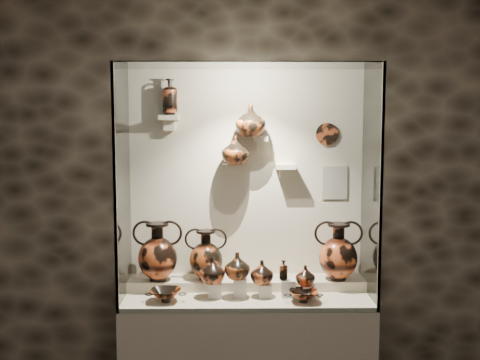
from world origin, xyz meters
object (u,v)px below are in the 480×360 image
amphora_left (158,251)px  ovoid_vase_b (251,121)px  jug_a (212,270)px  jug_e (305,275)px  jug_c (262,272)px  lekythos_tall (170,95)px  amphora_right (338,251)px  ovoid_vase_a (236,150)px  kylix_right (304,295)px  kylix_left (166,294)px  lekythos_small (283,269)px  jug_b (237,266)px  amphora_mid (206,255)px

amphora_left → ovoid_vase_b: 1.13m
jug_a → jug_e: bearing=21.4°
jug_c → lekythos_tall: bearing=135.4°
amphora_right → jug_c: 0.59m
jug_a → ovoid_vase_a: (0.16, 0.25, 0.80)m
jug_a → jug_c: bearing=22.3°
jug_a → kylix_right: (0.61, -0.11, -0.14)m
amphora_right → jug_a: size_ratio=2.24×
jug_a → kylix_left: size_ratio=0.70×
lekythos_small → kylix_left: (-0.79, -0.09, -0.15)m
jug_e → kylix_left: size_ratio=0.53×
jug_b → jug_c: (0.17, 0.01, -0.05)m
amphora_right → jug_b: size_ratio=2.26×
amphora_right → kylix_right: amphora_right is taller
amphora_mid → kylix_left: amphora_mid is taller
jug_e → ovoid_vase_a: bearing=138.7°
amphora_right → jug_b: amphora_right is taller
amphora_left → jug_a: (0.39, -0.19, -0.09)m
amphora_mid → ovoid_vase_a: bearing=11.2°
kylix_right → jug_e: bearing=98.2°
amphora_mid → amphora_right: bearing=-1.7°
jug_a → lekythos_small: 0.48m
amphora_right → ovoid_vase_a: (-0.73, 0.06, 0.72)m
jug_e → lekythos_tall: (-0.94, 0.29, 1.23)m
lekythos_small → kylix_right: bearing=-23.0°
lekythos_tall → ovoid_vase_a: (0.46, -0.04, -0.39)m
amphora_left → ovoid_vase_a: 0.90m
jug_a → lekythos_small: jug_a is taller
lekythos_small → ovoid_vase_a: bearing=160.6°
amphora_mid → kylix_right: (0.66, -0.32, -0.20)m
amphora_left → kylix_left: bearing=-89.4°
jug_a → ovoid_vase_a: ovoid_vase_a is taller
kylix_left → amphora_mid: bearing=56.3°
jug_a → lekythos_small: bearing=20.9°
lekythos_small → ovoid_vase_b: ovoid_vase_b is taller
lekythos_tall → amphora_mid: bearing=-40.0°
ovoid_vase_b → jug_b: bearing=-91.2°
amphora_mid → jug_b: (0.22, -0.21, -0.03)m
jug_b → jug_c: bearing=-9.0°
amphora_left → amphora_mid: size_ratio=1.17×
kylix_right → lekythos_tall: bearing=176.1°
jug_a → jug_c: jug_a is taller
jug_a → lekythos_small: size_ratio=1.18×
amphora_left → jug_e: bearing=-26.5°
jug_b → kylix_left: jug_b is taller
jug_e → jug_c: bearing=165.7°
ovoid_vase_a → ovoid_vase_b: (0.11, -0.01, 0.21)m
kylix_left → jug_e: bearing=13.0°
kylix_left → kylix_right: kylix_left is taller
jug_e → amphora_left: bearing=156.2°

